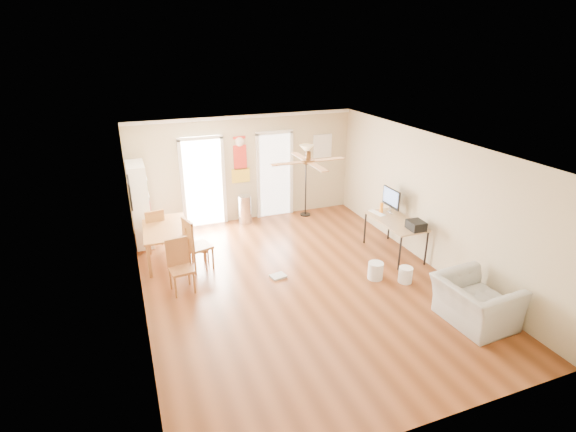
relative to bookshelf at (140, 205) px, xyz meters
name	(u,v)px	position (x,y,z in m)	size (l,w,h in m)	color
floor	(300,284)	(2.55, -2.91, -0.91)	(7.00, 7.00, 0.00)	brown
ceiling	(301,147)	(2.55, -2.91, 1.69)	(5.50, 7.00, 0.00)	silver
wall_back	(245,169)	(2.55, 0.59, 0.39)	(5.50, 0.04, 2.60)	beige
wall_front	(426,338)	(2.55, -6.41, 0.39)	(5.50, 0.04, 2.60)	beige
wall_left	(136,245)	(-0.20, -2.91, 0.39)	(0.04, 7.00, 2.60)	beige
wall_right	(430,201)	(5.30, -2.91, 0.39)	(0.04, 7.00, 2.60)	beige
crown_molding	(301,149)	(2.55, -2.91, 1.65)	(5.50, 7.00, 0.08)	white
kitchen_doorway	(203,183)	(1.50, 0.57, 0.14)	(0.90, 0.10, 2.10)	white
bathroom_doorway	(275,176)	(3.30, 0.57, 0.14)	(0.80, 0.10, 2.10)	white
wall_decal	(240,159)	(2.42, 0.57, 0.64)	(0.46, 0.03, 1.10)	red
ac_grille	(322,146)	(4.60, 0.56, 0.79)	(0.50, 0.04, 0.60)	white
framed_poster	(130,192)	(-0.18, -1.51, 0.79)	(0.04, 0.66, 0.48)	black
ceiling_fan	(308,161)	(2.55, -3.21, 1.52)	(1.24, 1.24, 0.20)	#593819
bookshelf	(140,205)	(0.00, 0.00, 0.00)	(0.37, 0.82, 1.83)	white
dining_table	(167,243)	(0.40, -0.99, -0.55)	(0.87, 1.44, 0.72)	#A96F36
dining_chair_right_a	(198,245)	(0.95, -1.52, -0.46)	(0.38, 0.38, 0.91)	olive
dining_chair_right_b	(199,244)	(0.95, -1.61, -0.38)	(0.44, 0.44, 1.07)	#985C31
dining_chair_near	(181,267)	(0.49, -2.36, -0.43)	(0.40, 0.40, 0.97)	#94572F
dining_chair_far	(154,230)	(0.22, -0.44, -0.44)	(0.39, 0.39, 0.95)	#AA7036
trash_can	(245,209)	(2.42, 0.32, -0.56)	(0.33, 0.33, 0.70)	#B4B4B7
torchiere_lamp	(306,181)	(4.02, 0.26, 0.00)	(0.35, 0.35, 1.83)	black
computer_desk	(394,237)	(4.90, -2.43, -0.54)	(0.70, 1.41, 0.75)	tan
imac	(391,201)	(5.02, -2.02, 0.11)	(0.08, 0.59, 0.55)	black
keyboard	(377,213)	(4.75, -1.93, -0.15)	(0.14, 0.42, 0.02)	white
printer	(416,225)	(5.00, -2.96, -0.07)	(0.29, 0.34, 0.18)	black
orange_bottle	(381,208)	(4.85, -1.94, -0.05)	(0.07, 0.07, 0.22)	orange
wastebasket_a	(405,275)	(4.43, -3.53, -0.76)	(0.26, 0.26, 0.30)	white
wastebasket_b	(375,271)	(3.98, -3.22, -0.75)	(0.29, 0.29, 0.33)	silver
floor_cloth	(278,276)	(2.27, -2.51, -0.89)	(0.29, 0.22, 0.04)	#A4A39F
armchair	(475,302)	(4.70, -4.98, -0.54)	(1.14, 1.00, 0.74)	#A7A8A3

